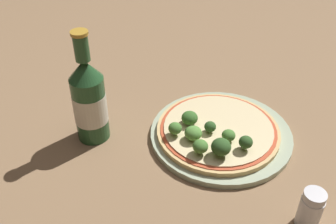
{
  "coord_description": "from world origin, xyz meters",
  "views": [
    {
      "loc": [
        -0.59,
        -0.19,
        0.51
      ],
      "look_at": [
        -0.07,
        0.08,
        0.06
      ],
      "focal_mm": 42.0,
      "sensor_mm": 36.0,
      "label": 1
    }
  ],
  "objects": [
    {
      "name": "broccoli_floret_3",
      "position": [
        -0.11,
        -0.01,
        0.04
      ],
      "size": [
        0.03,
        0.03,
        0.03
      ],
      "color": "#89A866",
      "rests_on": "pizza"
    },
    {
      "name": "broccoli_floret_2",
      "position": [
        -0.05,
        -0.04,
        0.04
      ],
      "size": [
        0.03,
        0.03,
        0.02
      ],
      "color": "#89A866",
      "rests_on": "pizza"
    },
    {
      "name": "broccoli_floret_5",
      "position": [
        -0.08,
        0.02,
        0.04
      ],
      "size": [
        0.03,
        0.03,
        0.03
      ],
      "color": "#89A866",
      "rests_on": "pizza"
    },
    {
      "name": "broccoli_floret_4",
      "position": [
        -0.09,
        -0.04,
        0.05
      ],
      "size": [
        0.04,
        0.04,
        0.03
      ],
      "color": "#89A866",
      "rests_on": "pizza"
    },
    {
      "name": "pepper_shaker",
      "position": [
        -0.15,
        -0.21,
        0.03
      ],
      "size": [
        0.04,
        0.04,
        0.07
      ],
      "color": "silver",
      "rests_on": "ground_plane"
    },
    {
      "name": "broccoli_floret_7",
      "position": [
        -0.04,
        -0.0,
        0.04
      ],
      "size": [
        0.02,
        0.02,
        0.02
      ],
      "color": "#89A866",
      "rests_on": "pizza"
    },
    {
      "name": "pizza",
      "position": [
        -0.02,
        -0.01,
        0.02
      ],
      "size": [
        0.24,
        0.24,
        0.01
      ],
      "color": "tan",
      "rests_on": "plate"
    },
    {
      "name": "ground_plane",
      "position": [
        0.0,
        0.0,
        0.0
      ],
      "size": [
        3.0,
        3.0,
        0.0
      ],
      "primitive_type": "plane",
      "color": "#846647"
    },
    {
      "name": "beer_bottle",
      "position": [
        -0.13,
        0.21,
        0.09
      ],
      "size": [
        0.06,
        0.06,
        0.22
      ],
      "color": "#234C28",
      "rests_on": "ground_plane"
    },
    {
      "name": "broccoli_floret_0",
      "position": [
        -0.06,
        -0.07,
        0.04
      ],
      "size": [
        0.02,
        0.02,
        0.03
      ],
      "color": "#89A866",
      "rests_on": "pizza"
    },
    {
      "name": "plate",
      "position": [
        -0.02,
        -0.01,
        0.01
      ],
      "size": [
        0.28,
        0.28,
        0.01
      ],
      "color": "#A3B293",
      "rests_on": "ground_plane"
    },
    {
      "name": "broccoli_floret_6",
      "position": [
        -0.04,
        0.05,
        0.04
      ],
      "size": [
        0.03,
        0.03,
        0.03
      ],
      "color": "#89A866",
      "rests_on": "pizza"
    },
    {
      "name": "broccoli_floret_1",
      "position": [
        -0.08,
        0.06,
        0.04
      ],
      "size": [
        0.03,
        0.03,
        0.03
      ],
      "color": "#89A866",
      "rests_on": "pizza"
    }
  ]
}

